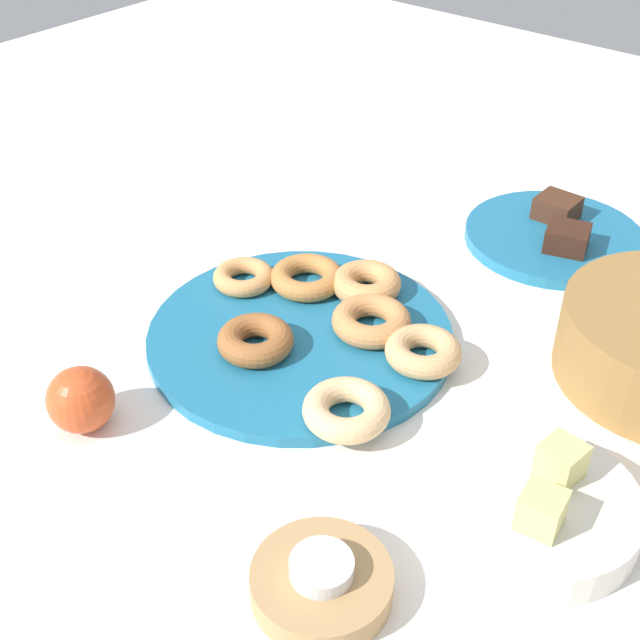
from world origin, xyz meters
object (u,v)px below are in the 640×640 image
melon_chunk_left (561,461)px  fruit_bowl (538,509)px  candle_holder (322,583)px  tealight (322,567)px  brownie_near (557,208)px  apple (81,400)px  melon_chunk_right (541,510)px  donut_3 (423,351)px  donut_4 (366,283)px  donut_2 (346,410)px  brownie_far (567,238)px  donut_plate (300,336)px  donut_6 (255,340)px  donut_1 (244,277)px  cake_plate (554,237)px  donut_0 (371,321)px  donut_5 (307,277)px

melon_chunk_left → fruit_bowl: bearing=0.0°
fruit_bowl → melon_chunk_left: 0.05m
candle_holder → tealight: 0.02m
brownie_near → apple: bearing=-15.1°
melon_chunk_right → donut_3: bearing=-124.0°
candle_holder → fruit_bowl: fruit_bowl is taller
donut_4 → melon_chunk_right: (0.21, 0.34, 0.03)m
donut_2 → brownie_far: bearing=177.4°
tealight → melon_chunk_right: melon_chunk_right is taller
fruit_bowl → melon_chunk_right: bearing=23.2°
donut_3 → melon_chunk_right: melon_chunk_right is taller
candle_holder → melon_chunk_left: (-0.22, 0.10, 0.04)m
donut_plate → donut_6: size_ratio=4.12×
donut_4 → fruit_bowl: 0.38m
donut_1 → apple: bearing=8.2°
donut_plate → brownie_near: (-0.43, 0.11, 0.02)m
brownie_near → candle_holder: size_ratio=0.45×
donut_2 → brownie_near: bearing=-176.8°
donut_6 → donut_3: bearing=123.6°
brownie_near → melon_chunk_left: size_ratio=1.51×
candle_holder → donut_2: bearing=-147.7°
melon_chunk_right → brownie_far: bearing=-156.5°
fruit_bowl → apple: size_ratio=2.63×
brownie_near → melon_chunk_right: (0.53, 0.25, 0.02)m
donut_3 → tealight: size_ratio=1.57×
donut_1 → brownie_far: brownie_far is taller
donut_plate → brownie_far: 0.40m
donut_6 → cake_plate: donut_6 is taller
brownie_near → melon_chunk_left: 0.52m
donut_0 → donut_5: donut_0 is taller
donut_0 → melon_chunk_right: (0.15, 0.29, 0.03)m
donut_4 → apple: apple is taller
tealight → donut_0: bearing=-149.8°
donut_5 → donut_6: size_ratio=1.06×
donut_0 → melon_chunk_left: size_ratio=2.55×
apple → brownie_far: bearing=159.2°
donut_0 → cake_plate: donut_0 is taller
donut_plate → apple: size_ratio=5.14×
donut_plate → donut_0: 0.08m
donut_0 → donut_1: 0.18m
brownie_far → melon_chunk_right: size_ratio=1.51×
donut_0 → melon_chunk_right: size_ratio=2.55×
cake_plate → tealight: bearing=10.3°
donut_2 → fruit_bowl: bearing=94.0°
cake_plate → brownie_near: 0.05m
donut_plate → fruit_bowl: size_ratio=1.96×
candle_holder → donut_5: bearing=-138.1°
donut_plate → cake_plate: size_ratio=1.46×
donut_plate → melon_chunk_right: (0.10, 0.36, 0.05)m
donut_2 → brownie_near: brownie_near is taller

